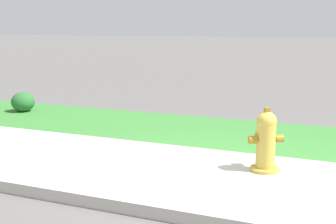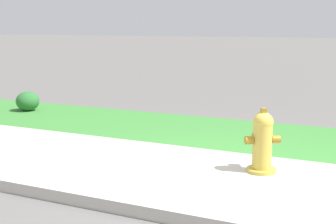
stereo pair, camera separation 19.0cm
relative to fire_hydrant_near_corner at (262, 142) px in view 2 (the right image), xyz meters
The scene contains 6 objects.
ground_plane 0.66m from the fire_hydrant_near_corner, 126.58° to the right, with size 120.00×120.00×0.00m, color #5B5956.
sidewalk_pavement 0.66m from the fire_hydrant_near_corner, 126.58° to the right, with size 18.00×2.18×0.01m, color #BCB7AD.
grass_verge 1.76m from the fire_hydrant_near_corner, 101.16° to the left, with size 18.00×2.09×0.01m, color #387A33.
street_curb 1.68m from the fire_hydrant_near_corner, 101.62° to the right, with size 18.00×0.16×0.12m, color #BCB7AD.
fire_hydrant_near_corner is the anchor object (origin of this frame).
shrub_bush_far_verge 5.34m from the fire_hydrant_near_corner, 159.35° to the left, with size 0.44×0.44×0.37m.
Camera 2 is at (1.51, -4.53, 1.62)m, focal length 50.00 mm.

